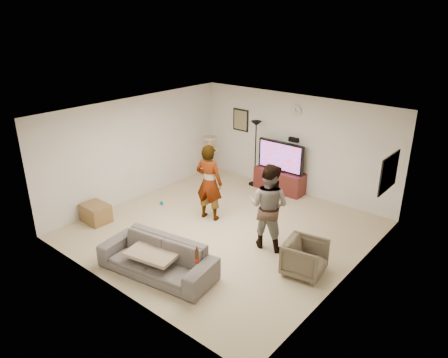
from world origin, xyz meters
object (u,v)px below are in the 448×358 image
Objects in this scene: floor_lamp at (255,154)px; beer_bottle at (197,256)px; sofa at (157,258)px; armchair at (305,258)px; tv_stand at (279,181)px; side_table at (96,213)px; cat_tree at (209,156)px; person_left at (209,183)px; person_right at (268,206)px; tv at (281,156)px.

floor_lamp is 6.94× the size of beer_bottle.
sofa is 2.60m from armchair.
sofa is at bearing -76.05° from floor_lamp.
tv_stand reaches higher than side_table.
armchair is at bearing -28.88° from cat_tree.
armchair is (2.72, -0.53, -0.54)m from person_left.
person_right is at bearing 90.91° from beer_bottle.
beer_bottle is at bearing 81.71° from person_right.
sofa is at bearing 180.00° from beer_bottle.
side_table is (-0.10, -3.66, -0.39)m from cat_tree.
tv is 2.09× the size of side_table.
side_table is at bearing -118.13° from tv_stand.
side_table is at bearing 160.58° from sofa.
person_left is at bearing 43.91° from side_table.
tv reaches higher than armchair.
armchair is at bearing 151.07° from person_right.
sofa is at bearing -59.31° from cat_tree.
tv is 3.75m from armchair.
person_right is 1.24m from armchair.
tv_stand is 2.13m from cat_tree.
beer_bottle is (0.98, 0.00, 0.44)m from sofa.
person_right reaches higher than beer_bottle.
person_right is 2.31m from sofa.
floor_lamp reaches higher than tv.
floor_lamp reaches higher than tv_stand.
cat_tree is 4.78m from sofa.
beer_bottle is at bearing 138.43° from armchair.
beer_bottle is (3.41, -4.10, 0.15)m from cat_tree.
floor_lamp reaches higher than cat_tree.
person_right is (1.31, -2.46, -0.08)m from tv.
person_left is 2.80× the size of side_table.
person_left is 1.00× the size of person_right.
floor_lamp is 0.82× the size of sofa.
tv_stand is 2.85m from person_right.
sofa is 3.03× the size of armchair.
beer_bottle is at bearing -9.46° from sofa.
beer_bottle is at bearing -73.38° from tv.
person_right is 6.87× the size of beer_bottle.
beer_bottle is (1.70, -2.19, -0.12)m from person_left.
sofa is (0.36, -4.50, -0.63)m from tv.
floor_lamp is 4.89m from beer_bottle.
beer_bottle is 3.58m from side_table.
sofa is 2.57m from side_table.
cat_tree is at bearing 129.75° from beer_bottle.
sofa is (-0.95, -2.04, -0.55)m from person_right.
floor_lamp is 4.60m from sofa.
sofa is (0.36, -4.50, 0.03)m from tv_stand.
cat_tree reaches higher than armchair.
beer_bottle is (1.34, -4.50, -0.19)m from tv.
tv_stand is 1.04× the size of tv.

